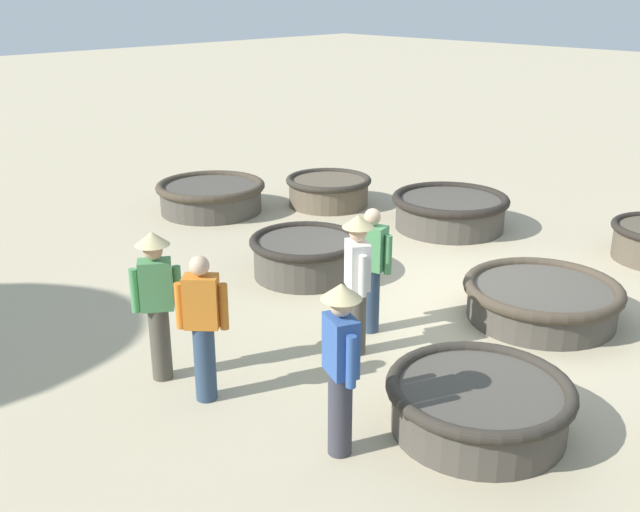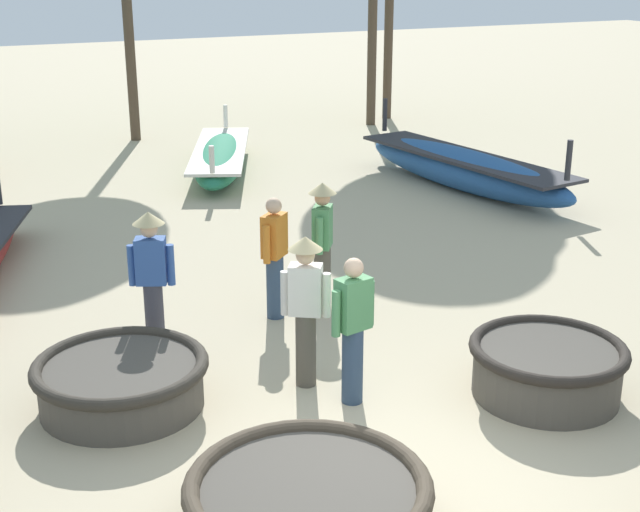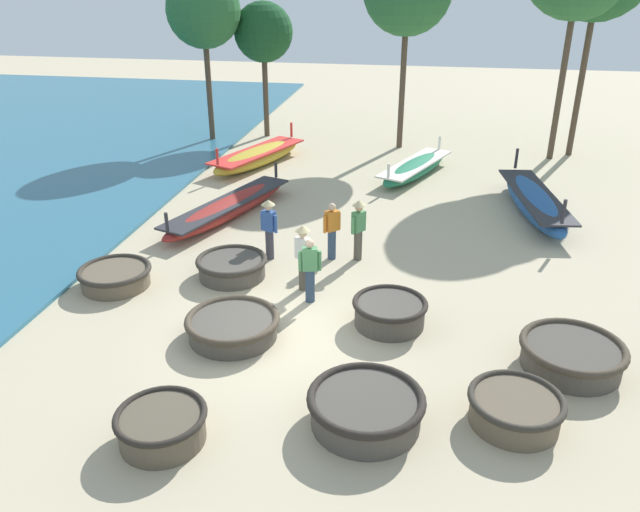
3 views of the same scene
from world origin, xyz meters
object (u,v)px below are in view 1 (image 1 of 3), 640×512
coracle_center (479,403)px  fisherman_crouching (357,276)px  coracle_front_left (211,195)px  coracle_tilted (306,255)px  coracle_weathered (329,190)px  fisherman_with_hat (341,359)px  coracle_beside_post (450,210)px  fisherman_standing_left (371,267)px  fisherman_hauling (157,296)px  coracle_front_right (542,299)px  fisherman_standing_right (203,325)px

coracle_center → fisherman_crouching: (1.90, -0.35, 0.67)m
coracle_front_left → coracle_tilted: bearing=164.4°
coracle_center → fisherman_crouching: 2.05m
coracle_weathered → fisherman_with_hat: (-5.75, 5.71, 0.66)m
coracle_center → coracle_weathered: 7.84m
coracle_beside_post → fisherman_standing_left: (-1.75, 4.06, 0.51)m
coracle_beside_post → fisherman_crouching: (-2.02, 4.62, 0.63)m
coracle_center → fisherman_standing_left: fisherman_standing_left is taller
coracle_weathered → fisherman_hauling: size_ratio=0.98×
coracle_beside_post → fisherman_with_hat: 7.00m
coracle_front_right → fisherman_standing_left: (1.31, 1.80, 0.56)m
coracle_weathered → fisherman_crouching: bearing=137.4°
fisherman_hauling → fisherman_standing_left: fisherman_hauling is taller
fisherman_hauling → fisherman_standing_right: bearing=-173.9°
coracle_front_right → fisherman_hauling: bearing=63.6°
fisherman_hauling → fisherman_crouching: (-1.09, -1.92, 0.00)m
coracle_front_right → coracle_front_left: bearing=0.6°
coracle_tilted → coracle_weathered: 3.71m
fisherman_standing_right → fisherman_standing_left: 2.40m
coracle_weathered → fisherman_hauling: 7.01m
coracle_center → coracle_front_left: 8.11m
coracle_beside_post → fisherman_crouching: 5.08m
fisherman_hauling → coracle_front_right: bearing=-116.4°
coracle_beside_post → fisherman_standing_right: bearing=104.1°
fisherman_standing_right → coracle_center: bearing=-147.0°
coracle_beside_post → fisherman_hauling: bearing=98.1°
coracle_front_left → fisherman_hauling: (-4.68, 4.21, 0.65)m
fisherman_standing_right → coracle_beside_post: bearing=-75.9°
coracle_tilted → coracle_front_left: (3.60, -1.01, -0.01)m
coracle_front_right → fisherman_standing_left: fisherman_standing_left is taller
coracle_weathered → coracle_front_right: coracle_weathered is taller
coracle_weathered → fisherman_standing_left: fisherman_standing_left is taller
fisherman_with_hat → fisherman_hauling: 2.34m
fisherman_with_hat → fisherman_crouching: same height
coracle_weathered → coracle_front_left: coracle_front_left is taller
fisherman_with_hat → fisherman_standing_left: fisherman_with_hat is taller
coracle_tilted → coracle_beside_post: size_ratio=0.81×
fisherman_standing_left → coracle_front_left: bearing=-17.5°
coracle_tilted → fisherman_with_hat: bearing=140.1°
coracle_center → coracle_weathered: bearing=-35.0°
fisherman_crouching → coracle_front_right: bearing=-113.7°
coracle_front_left → coracle_center: bearing=161.0°
coracle_center → fisherman_hauling: bearing=27.7°
fisherman_hauling → fisherman_standing_right: fisherman_hauling is taller
coracle_front_right → fisherman_with_hat: fisherman_with_hat is taller
coracle_tilted → coracle_center: coracle_tilted is taller
coracle_beside_post → coracle_weathered: bearing=10.5°
coracle_tilted → fisherman_crouching: fisherman_crouching is taller
fisherman_with_hat → fisherman_standing_right: fisherman_with_hat is taller
coracle_center → coracle_tilted: bearing=-21.9°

